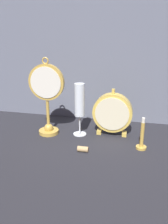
{
  "coord_description": "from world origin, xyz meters",
  "views": [
    {
      "loc": [
        0.22,
        -0.9,
        0.47
      ],
      "look_at": [
        0.0,
        0.08,
        0.12
      ],
      "focal_mm": 40.0,
      "sensor_mm": 36.0,
      "label": 1
    }
  ],
  "objects_px": {
    "brass_candlestick": "(142,139)",
    "wine_cork": "(83,149)",
    "mantel_clock_silver": "(112,113)",
    "champagne_flute": "(80,103)",
    "pocket_watch_on_stand": "(47,96)"
  },
  "relations": [
    {
      "from": "brass_candlestick",
      "to": "wine_cork",
      "type": "bearing_deg",
      "value": -161.15
    },
    {
      "from": "mantel_clock_silver",
      "to": "champagne_flute",
      "type": "xyz_separation_m",
      "value": [
        -0.14,
        -0.03,
        0.04
      ]
    },
    {
      "from": "champagne_flute",
      "to": "wine_cork",
      "type": "relative_size",
      "value": 5.61
    },
    {
      "from": "wine_cork",
      "to": "pocket_watch_on_stand",
      "type": "bearing_deg",
      "value": 144.65
    },
    {
      "from": "brass_candlestick",
      "to": "wine_cork",
      "type": "relative_size",
      "value": 3.16
    },
    {
      "from": "mantel_clock_silver",
      "to": "pocket_watch_on_stand",
      "type": "bearing_deg",
      "value": -170.5
    },
    {
      "from": "pocket_watch_on_stand",
      "to": "champagne_flute",
      "type": "xyz_separation_m",
      "value": [
        0.14,
        0.02,
        -0.03
      ]
    },
    {
      "from": "mantel_clock_silver",
      "to": "champagne_flute",
      "type": "height_order",
      "value": "champagne_flute"
    },
    {
      "from": "mantel_clock_silver",
      "to": "wine_cork",
      "type": "bearing_deg",
      "value": -116.27
    },
    {
      "from": "pocket_watch_on_stand",
      "to": "brass_candlestick",
      "type": "distance_m",
      "value": 0.44
    },
    {
      "from": "brass_candlestick",
      "to": "wine_cork",
      "type": "xyz_separation_m",
      "value": [
        -0.22,
        -0.08,
        -0.03
      ]
    },
    {
      "from": "brass_candlestick",
      "to": "wine_cork",
      "type": "height_order",
      "value": "brass_candlestick"
    },
    {
      "from": "wine_cork",
      "to": "brass_candlestick",
      "type": "bearing_deg",
      "value": 18.85
    },
    {
      "from": "mantel_clock_silver",
      "to": "brass_candlestick",
      "type": "bearing_deg",
      "value": -39.37
    },
    {
      "from": "pocket_watch_on_stand",
      "to": "mantel_clock_silver",
      "type": "xyz_separation_m",
      "value": [
        0.28,
        0.05,
        -0.07
      ]
    }
  ]
}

